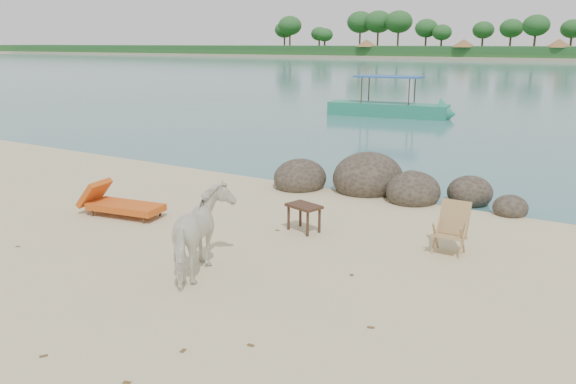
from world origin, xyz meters
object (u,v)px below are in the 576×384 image
(boulders, at_px, (375,183))
(side_table, at_px, (304,219))
(deck_chair, at_px, (449,230))
(boat_near, at_px, (389,83))
(cow, at_px, (203,235))
(lounge_chair, at_px, (126,204))

(boulders, bearing_deg, side_table, -89.79)
(side_table, bearing_deg, boulders, 106.20)
(deck_chair, height_order, boat_near, boat_near)
(boulders, bearing_deg, boat_near, 110.75)
(boulders, bearing_deg, deck_chair, -49.60)
(deck_chair, bearing_deg, boat_near, 115.28)
(cow, xyz_separation_m, deck_chair, (3.27, 3.16, -0.26))
(cow, height_order, side_table, cow)
(cow, bearing_deg, boat_near, -99.56)
(cow, xyz_separation_m, boat_near, (-5.63, 22.33, 1.02))
(deck_chair, xyz_separation_m, boat_near, (-8.90, 19.17, 1.28))
(boulders, relative_size, deck_chair, 6.82)
(boulders, height_order, side_table, boulders)
(side_table, relative_size, deck_chair, 0.74)
(boulders, xyz_separation_m, cow, (-0.31, -6.63, 0.47))
(boulders, relative_size, lounge_chair, 2.99)
(boulders, relative_size, cow, 3.74)
(cow, bearing_deg, side_table, -120.26)
(side_table, distance_m, lounge_chair, 4.16)
(cow, distance_m, lounge_chair, 4.03)
(side_table, bearing_deg, boat_near, 122.99)
(deck_chair, distance_m, boat_near, 21.17)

